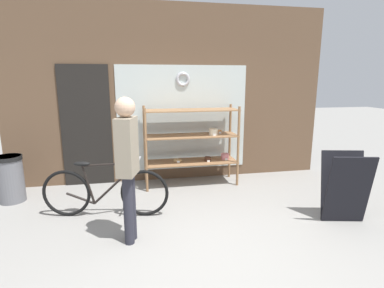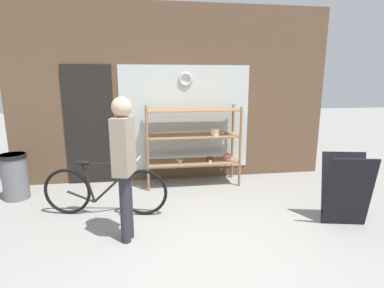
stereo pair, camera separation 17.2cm
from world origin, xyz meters
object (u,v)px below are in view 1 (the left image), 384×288
object	(u,v)px
bicycle	(105,191)
sandwich_board	(345,188)
pedestrian	(127,159)
trash_bin	(10,177)
display_case	(193,139)

from	to	relation	value
bicycle	sandwich_board	distance (m)	3.19
pedestrian	sandwich_board	bearing A→B (deg)	-74.76
trash_bin	pedestrian	bearing A→B (deg)	-40.36
display_case	pedestrian	world-z (taller)	pedestrian
bicycle	trash_bin	xyz separation A→B (m)	(-1.46, 0.80, 0.04)
sandwich_board	bicycle	bearing A→B (deg)	178.52
bicycle	display_case	bearing A→B (deg)	46.58
pedestrian	trash_bin	bearing A→B (deg)	65.52
bicycle	trash_bin	distance (m)	1.66
display_case	bicycle	bearing A→B (deg)	-143.88
display_case	pedestrian	size ratio (longest dim) A/B	0.98
bicycle	trash_bin	world-z (taller)	bicycle
display_case	trash_bin	world-z (taller)	display_case
display_case	bicycle	xyz separation A→B (m)	(-1.44, -1.05, -0.47)
display_case	sandwich_board	distance (m)	2.49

